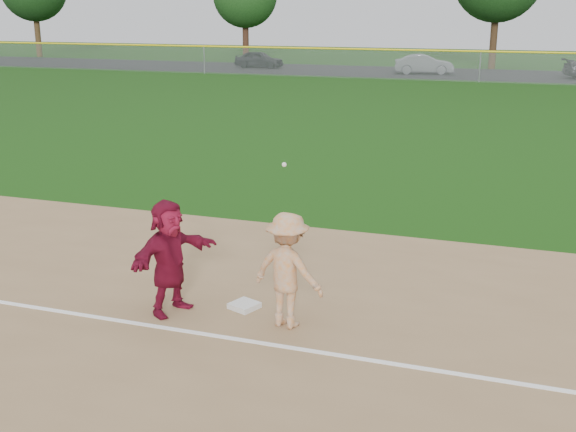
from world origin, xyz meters
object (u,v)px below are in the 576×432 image
(first_base, at_px, (244,306))
(car_left, at_px, (259,59))
(base_runner, at_px, (169,257))
(car_mid, at_px, (424,64))

(first_base, xyz_separation_m, car_left, (-17.72, 45.96, 0.62))
(base_runner, relative_size, car_left, 0.47)
(first_base, bearing_deg, base_runner, -154.54)
(car_left, distance_m, car_mid, 13.70)
(base_runner, xyz_separation_m, car_left, (-16.66, 46.47, -0.27))
(first_base, height_order, car_mid, car_mid)
(first_base, height_order, base_runner, base_runner)
(base_runner, xyz_separation_m, car_mid, (-3.02, 45.16, -0.24))
(first_base, distance_m, base_runner, 1.48)
(base_runner, bearing_deg, first_base, -45.15)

